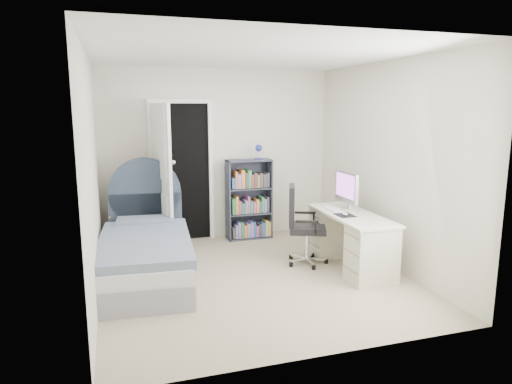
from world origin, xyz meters
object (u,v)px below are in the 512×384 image
object	(u,v)px
floor_lamp	(172,212)
bookcase	(249,202)
nightstand	(124,220)
bed	(146,251)
office_chair	(301,221)
desk	(350,238)

from	to	relation	value
floor_lamp	bookcase	xyz separation A→B (m)	(1.16, 0.12, 0.04)
nightstand	floor_lamp	xyz separation A→B (m)	(0.66, -0.13, 0.10)
bed	bookcase	bearing A→B (deg)	35.73
floor_lamp	bookcase	size ratio (longest dim) A/B	0.88
nightstand	bed	bearing A→B (deg)	-79.45
nightstand	office_chair	distance (m)	2.48
bed	floor_lamp	xyz separation A→B (m)	(0.44, 1.03, 0.21)
bookcase	desk	xyz separation A→B (m)	(0.81, -1.61, -0.18)
floor_lamp	desk	size ratio (longest dim) A/B	0.89
bookcase	desk	world-z (taller)	bookcase
bed	bookcase	distance (m)	1.99
bookcase	desk	distance (m)	1.81
nightstand	desk	distance (m)	3.09
desk	office_chair	world-z (taller)	desk
bed	desk	size ratio (longest dim) A/B	1.56
nightstand	bookcase	distance (m)	1.82
floor_lamp	office_chair	distance (m)	1.86
bed	floor_lamp	bearing A→B (deg)	66.79
office_chair	bookcase	bearing A→B (deg)	102.99
floor_lamp	bookcase	distance (m)	1.16
floor_lamp	desk	bearing A→B (deg)	-36.99
bed	nightstand	world-z (taller)	bed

